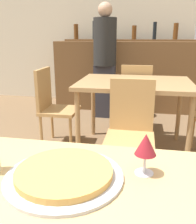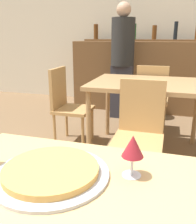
# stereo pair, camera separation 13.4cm
# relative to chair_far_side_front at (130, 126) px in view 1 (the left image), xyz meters

# --- Properties ---
(wall_back) EXTENTS (8.00, 0.05, 2.80)m
(wall_back) POSITION_rel_chair_far_side_front_xyz_m (-0.11, 2.84, 0.90)
(wall_back) COLOR silver
(wall_back) RESTS_ON ground_plane
(dining_table_near) EXTENTS (1.01, 0.71, 0.74)m
(dining_table_near) POSITION_rel_chair_far_side_front_xyz_m (-0.11, -1.28, 0.15)
(dining_table_near) COLOR tan
(dining_table_near) RESTS_ON ground_plane
(dining_table_far) EXTENTS (1.17, 0.88, 0.78)m
(dining_table_far) POSITION_rel_chair_far_side_front_xyz_m (-0.00, 0.61, 0.20)
(dining_table_far) COLOR #A87F51
(dining_table_far) RESTS_ON ground_plane
(bar_counter) EXTENTS (2.60, 0.56, 1.14)m
(bar_counter) POSITION_rel_chair_far_side_front_xyz_m (-0.11, 2.34, 0.07)
(bar_counter) COLOR brown
(bar_counter) RESTS_ON ground_plane
(bar_back_shelf) EXTENTS (2.39, 0.24, 0.33)m
(bar_back_shelf) POSITION_rel_chair_far_side_front_xyz_m (-0.14, 2.48, 0.71)
(bar_back_shelf) COLOR brown
(bar_back_shelf) RESTS_ON bar_counter
(chair_far_side_front) EXTENTS (0.40, 0.40, 0.89)m
(chair_far_side_front) POSITION_rel_chair_far_side_front_xyz_m (0.00, 0.00, 0.00)
(chair_far_side_front) COLOR tan
(chair_far_side_front) RESTS_ON ground_plane
(chair_far_side_back) EXTENTS (0.40, 0.40, 0.89)m
(chair_far_side_back) POSITION_rel_chair_far_side_front_xyz_m (-0.00, 1.21, 0.00)
(chair_far_side_back) COLOR tan
(chair_far_side_back) RESTS_ON ground_plane
(chair_far_side_left) EXTENTS (0.40, 0.40, 0.89)m
(chair_far_side_left) POSITION_rel_chair_far_side_front_xyz_m (-0.92, 0.61, 0.00)
(chair_far_side_left) COLOR tan
(chair_far_side_left) RESTS_ON ground_plane
(pizza_tray) EXTENTS (0.43, 0.43, 0.04)m
(pizza_tray) POSITION_rel_chair_far_side_front_xyz_m (-0.18, -1.23, 0.25)
(pizza_tray) COLOR #B7B7BC
(pizza_tray) RESTS_ON dining_table_near
(person_standing) EXTENTS (0.34, 0.34, 1.69)m
(person_standing) POSITION_rel_chair_far_side_front_xyz_m (-0.50, 1.76, 0.42)
(person_standing) COLOR #2D2D38
(person_standing) RESTS_ON ground_plane
(wine_glass) EXTENTS (0.08, 0.08, 0.16)m
(wine_glass) POSITION_rel_chair_far_side_front_xyz_m (0.11, -1.15, 0.35)
(wine_glass) COLOR silver
(wine_glass) RESTS_ON dining_table_near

